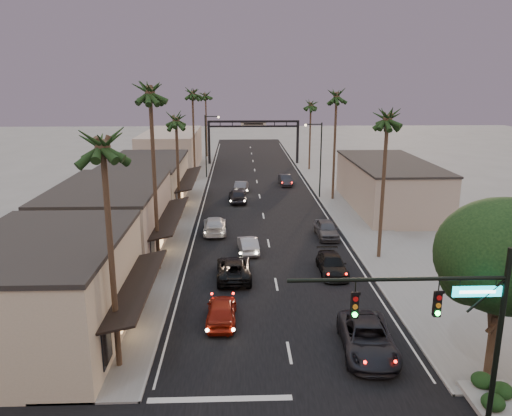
{
  "coord_description": "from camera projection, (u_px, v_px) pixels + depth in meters",
  "views": [
    {
      "loc": [
        -2.59,
        -13.32,
        13.93
      ],
      "look_at": [
        -1.0,
        30.68,
        2.5
      ],
      "focal_mm": 35.0,
      "sensor_mm": 36.0,
      "label": 1
    }
  ],
  "objects": [
    {
      "name": "palm_ra",
      "position": [
        388.0,
        113.0,
        37.11
      ],
      "size": [
        3.2,
        3.2,
        13.2
      ],
      "color": "#38281C",
      "rests_on": "ground"
    },
    {
      "name": "palm_lb",
      "position": [
        150.0,
        87.0,
        34.09
      ],
      "size": [
        3.2,
        3.2,
        15.2
      ],
      "color": "#38281C",
      "rests_on": "ground"
    },
    {
      "name": "palm_lc",
      "position": [
        176.0,
        116.0,
        48.36
      ],
      "size": [
        3.2,
        3.2,
        12.2
      ],
      "color": "#38281C",
      "rests_on": "ground"
    },
    {
      "name": "oncoming_white",
      "position": [
        215.0,
        225.0,
        46.37
      ],
      "size": [
        2.3,
        5.25,
        1.5
      ],
      "primitive_type": "imported",
      "rotation": [
        0.0,
        0.0,
        3.18
      ],
      "color": "#ADADAD",
      "rests_on": "ground"
    },
    {
      "name": "sidewalk_left",
      "position": [
        187.0,
        186.0,
        66.42
      ],
      "size": [
        5.0,
        92.0,
        0.12
      ],
      "primitive_type": "cube",
      "color": "slate",
      "rests_on": "ground"
    },
    {
      "name": "palm_ld",
      "position": [
        192.0,
        91.0,
        66.25
      ],
      "size": [
        3.2,
        3.2,
        14.2
      ],
      "color": "#38281C",
      "rests_on": "ground"
    },
    {
      "name": "building_right",
      "position": [
        389.0,
        186.0,
        55.02
      ],
      "size": [
        8.0,
        18.0,
        5.0
      ],
      "primitive_type": "cube",
      "color": "gray",
      "rests_on": "ground"
    },
    {
      "name": "storefront_far",
      "position": [
        146.0,
        184.0,
        56.01
      ],
      "size": [
        8.0,
        16.0,
        5.0
      ],
      "primitive_type": "cube",
      "color": "tan",
      "rests_on": "ground"
    },
    {
      "name": "palm_rb",
      "position": [
        337.0,
        93.0,
        56.21
      ],
      "size": [
        3.2,
        3.2,
        14.2
      ],
      "color": "#38281C",
      "rests_on": "ground"
    },
    {
      "name": "streetlight_left",
      "position": [
        208.0,
        141.0,
        70.99
      ],
      "size": [
        2.13,
        0.3,
        9.0
      ],
      "color": "black",
      "rests_on": "ground"
    },
    {
      "name": "arch",
      "position": [
        253.0,
        131.0,
        82.79
      ],
      "size": [
        15.2,
        0.4,
        7.27
      ],
      "color": "black",
      "rests_on": "ground"
    },
    {
      "name": "road",
      "position": [
        260.0,
        198.0,
        60.0
      ],
      "size": [
        14.0,
        120.0,
        0.02
      ],
      "primitive_type": "cube",
      "color": "black",
      "rests_on": "ground"
    },
    {
      "name": "oncoming_red",
      "position": [
        221.0,
        311.0,
        29.26
      ],
      "size": [
        1.77,
        4.33,
        1.47
      ],
      "primitive_type": "imported",
      "rotation": [
        0.0,
        0.0,
        3.13
      ],
      "color": "maroon",
      "rests_on": "ground"
    },
    {
      "name": "planter",
      "position": [
        493.0,
        403.0,
        22.09
      ],
      "size": [
        2.2,
        2.6,
        0.24
      ],
      "primitive_type": "cube",
      "color": "gray",
      "rests_on": "ground"
    },
    {
      "name": "storefront_mid",
      "position": [
        111.0,
        221.0,
        40.47
      ],
      "size": [
        8.0,
        14.0,
        5.5
      ],
      "primitive_type": "cube",
      "color": "gray",
      "rests_on": "ground"
    },
    {
      "name": "sidewalk_right",
      "position": [
        328.0,
        185.0,
        67.09
      ],
      "size": [
        5.0,
        92.0,
        0.12
      ],
      "primitive_type": "cube",
      "color": "slate",
      "rests_on": "ground"
    },
    {
      "name": "storefront_dist",
      "position": [
        172.0,
        151.0,
        78.14
      ],
      "size": [
        8.0,
        20.0,
        6.0
      ],
      "primitive_type": "cube",
      "color": "gray",
      "rests_on": "ground"
    },
    {
      "name": "storefront_near",
      "position": [
        47.0,
        292.0,
        26.93
      ],
      "size": [
        8.0,
        12.0,
        5.5
      ],
      "primitive_type": "cube",
      "color": "tan",
      "rests_on": "ground"
    },
    {
      "name": "traffic_signal",
      "position": [
        454.0,
        315.0,
        19.26
      ],
      "size": [
        8.51,
        0.22,
        7.8
      ],
      "color": "black",
      "rests_on": "ground"
    },
    {
      "name": "corner_tree",
      "position": [
        506.0,
        260.0,
        22.51
      ],
      "size": [
        6.2,
        6.2,
        8.8
      ],
      "color": "#38281C",
      "rests_on": "ground"
    },
    {
      "name": "palm_far",
      "position": [
        205.0,
        93.0,
        88.75
      ],
      "size": [
        3.2,
        3.2,
        13.2
      ],
      "color": "#38281C",
      "rests_on": "ground"
    },
    {
      "name": "curbside_black",
      "position": [
        332.0,
        265.0,
        36.65
      ],
      "size": [
        1.98,
        4.76,
        1.38
      ],
      "primitive_type": "imported",
      "rotation": [
        0.0,
        0.0,
        -0.01
      ],
      "color": "black",
      "rests_on": "ground"
    },
    {
      "name": "oncoming_dgrey",
      "position": [
        238.0,
        195.0,
        57.88
      ],
      "size": [
        2.25,
        4.83,
        1.6
      ],
      "primitive_type": "imported",
      "rotation": [
        0.0,
        0.0,
        3.22
      ],
      "color": "black",
      "rests_on": "ground"
    },
    {
      "name": "palm_la",
      "position": [
        102.0,
        137.0,
        22.0
      ],
      "size": [
        3.2,
        3.2,
        13.2
      ],
      "color": "#38281C",
      "rests_on": "ground"
    },
    {
      "name": "palm_rc",
      "position": [
        311.0,
        102.0,
        76.05
      ],
      "size": [
        3.2,
        3.2,
        12.2
      ],
      "color": "#38281C",
      "rests_on": "ground"
    },
    {
      "name": "oncoming_grey_far",
      "position": [
        241.0,
        186.0,
        63.24
      ],
      "size": [
        1.91,
        4.38,
        1.4
      ],
      "primitive_type": "imported",
      "rotation": [
        0.0,
        0.0,
        3.04
      ],
      "color": "#4E4E54",
      "rests_on": "ground"
    },
    {
      "name": "curbside_grey",
      "position": [
        326.0,
        229.0,
        45.05
      ],
      "size": [
        1.9,
        4.54,
        1.54
      ],
      "primitive_type": "imported",
      "rotation": [
        0.0,
        0.0,
        0.02
      ],
      "color": "#414145",
      "rests_on": "ground"
    },
    {
      "name": "oncoming_pickup",
      "position": [
        234.0,
        268.0,
        35.8
      ],
      "size": [
        2.54,
        5.28,
        1.45
      ],
      "primitive_type": "imported",
      "rotation": [
        0.0,
        0.0,
        3.17
      ],
      "color": "black",
      "rests_on": "ground"
    },
    {
      "name": "oncoming_silver",
      "position": [
        248.0,
        244.0,
        41.17
      ],
      "size": [
        1.87,
        4.16,
        1.33
      ],
      "primitive_type": "imported",
      "rotation": [
        0.0,
        0.0,
        3.26
      ],
      "color": "gray",
      "rests_on": "ground"
    },
    {
      "name": "streetlight_right",
      "position": [
        319.0,
        154.0,
        58.9
      ],
      "size": [
        2.13,
        0.3,
        9.0
      ],
      "color": "black",
      "rests_on": "ground"
    },
    {
      "name": "ground",
      "position": [
        262.0,
        209.0,
        55.16
      ],
      "size": [
        200.0,
        200.0,
        0.0
      ],
      "primitive_type": "plane",
      "color": "slate",
      "rests_on": "ground"
    },
    {
      "name": "curbside_near",
      "position": [
        367.0,
        339.0,
        26.0
      ],
      "size": [
        3.07,
        5.92,
        1.59
      ],
      "primitive_type": "imported",
      "rotation": [
        0.0,
        0.0,
        -0.08
      ],
      "color": "black",
      "rests_on": "ground"
    },
    {
      "name": "curbside_far",
      "position": [
        285.0,
        180.0,
        67.14
      ],
      "size": [
        1.77,
        4.35,
        1.4
      ],
      "primitive_type": "imported",
      "rotation": [
        0.0,
        0.0,
        0.07
      ],
      "color": "black",
      "rests_on": "ground"
    }
  ]
}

